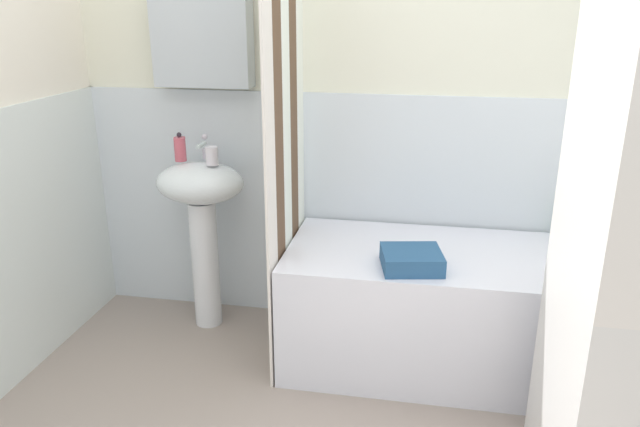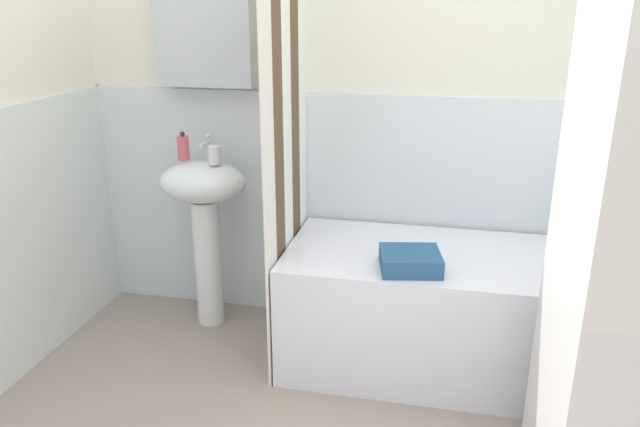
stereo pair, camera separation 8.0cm
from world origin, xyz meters
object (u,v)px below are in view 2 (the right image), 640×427
at_px(body_wash_bottle, 576,225).
at_px(towel_folded, 410,261).
at_px(toothbrush_cup, 214,155).
at_px(bathtub, 460,312).
at_px(lotion_bottle, 593,226).
at_px(soap_dispenser, 183,148).
at_px(sink, 204,207).
at_px(conditioner_bottle, 621,227).

distance_m(body_wash_bottle, towel_folded, 0.86).
bearing_deg(towel_folded, toothbrush_cup, 161.22).
distance_m(bathtub, lotion_bottle, 0.73).
bearing_deg(lotion_bottle, soap_dispenser, -177.41).
bearing_deg(body_wash_bottle, sink, -176.26).
xyz_separation_m(conditioner_bottle, towel_folded, (-0.92, -0.47, -0.05)).
bearing_deg(soap_dispenser, toothbrush_cup, -14.42).
bearing_deg(towel_folded, soap_dispenser, 161.88).
bearing_deg(towel_folded, bathtub, 40.52).
bearing_deg(bathtub, sink, 172.99).
height_order(toothbrush_cup, lotion_bottle, toothbrush_cup).
distance_m(soap_dispenser, lotion_bottle, 1.98).
distance_m(toothbrush_cup, towel_folded, 1.09).
bearing_deg(toothbrush_cup, lotion_bottle, 4.34).
xyz_separation_m(toothbrush_cup, bathtub, (1.21, -0.14, -0.64)).
bearing_deg(lotion_bottle, toothbrush_cup, -175.66).
distance_m(soap_dispenser, conditioner_bottle, 2.10).
height_order(soap_dispenser, toothbrush_cup, soap_dispenser).
bearing_deg(sink, body_wash_bottle, 3.74).
bearing_deg(towel_folded, sink, 161.64).
bearing_deg(sink, toothbrush_cup, -12.89).
bearing_deg(body_wash_bottle, lotion_bottle, 0.79).
bearing_deg(bathtub, body_wash_bottle, 28.94).
bearing_deg(bathtub, lotion_bottle, 25.75).
relative_size(soap_dispenser, conditioner_bottle, 0.77).
bearing_deg(lotion_bottle, bathtub, -154.25).
xyz_separation_m(bathtub, lotion_bottle, (0.57, 0.28, 0.37)).
height_order(lotion_bottle, body_wash_bottle, lotion_bottle).
bearing_deg(lotion_bottle, body_wash_bottle, -179.21).
distance_m(soap_dispenser, body_wash_bottle, 1.91).
bearing_deg(lotion_bottle, conditioner_bottle, 2.18).
bearing_deg(conditioner_bottle, bathtub, -157.94).
distance_m(toothbrush_cup, lotion_bottle, 1.80).
distance_m(lotion_bottle, body_wash_bottle, 0.07).
height_order(bathtub, towel_folded, towel_folded).
bearing_deg(soap_dispenser, lotion_bottle, 2.59).
height_order(toothbrush_cup, conditioner_bottle, toothbrush_cup).
relative_size(toothbrush_cup, body_wash_bottle, 0.49).
distance_m(sink, body_wash_bottle, 1.78).
bearing_deg(bathtub, soap_dispenser, 172.34).
height_order(conditioner_bottle, towel_folded, conditioner_bottle).
distance_m(sink, towel_folded, 1.12).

